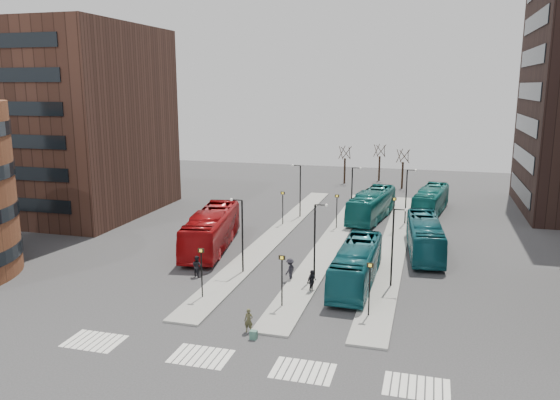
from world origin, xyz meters
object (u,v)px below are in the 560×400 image
(suitcase, at_px, (254,335))
(red_bus, at_px, (211,230))
(traveller, at_px, (249,321))
(commuter_a, at_px, (197,266))
(commuter_c, at_px, (290,269))
(teal_bus_c, at_px, (425,236))
(teal_bus_d, at_px, (431,200))
(teal_bus_a, at_px, (356,265))
(commuter_b, at_px, (312,281))
(teal_bus_b, at_px, (372,205))

(suitcase, distance_m, red_bus, 19.60)
(traveller, bearing_deg, commuter_a, 127.64)
(red_bus, height_order, commuter_c, red_bus)
(red_bus, height_order, teal_bus_c, red_bus)
(red_bus, height_order, commuter_a, red_bus)
(teal_bus_d, relative_size, traveller, 7.38)
(teal_bus_a, bearing_deg, commuter_a, -171.49)
(commuter_b, bearing_deg, teal_bus_d, 7.52)
(teal_bus_c, height_order, traveller, teal_bus_c)
(commuter_a, bearing_deg, suitcase, 153.17)
(red_bus, height_order, teal_bus_b, red_bus)
(teal_bus_a, relative_size, commuter_c, 6.35)
(commuter_a, height_order, commuter_b, commuter_b)
(teal_bus_d, distance_m, commuter_b, 30.42)
(teal_bus_b, xyz_separation_m, commuter_a, (-11.44, -23.24, -0.82))
(suitcase, height_order, commuter_a, commuter_a)
(commuter_c, bearing_deg, traveller, 14.46)
(commuter_c, bearing_deg, teal_bus_a, 111.13)
(red_bus, bearing_deg, teal_bus_b, 39.81)
(teal_bus_d, height_order, commuter_b, teal_bus_d)
(suitcase, distance_m, teal_bus_d, 38.99)
(suitcase, xyz_separation_m, commuter_b, (1.78, 8.38, 0.62))
(teal_bus_a, height_order, teal_bus_b, teal_bus_b)
(red_bus, distance_m, teal_bus_d, 28.70)
(teal_bus_c, bearing_deg, commuter_b, -127.87)
(red_bus, xyz_separation_m, commuter_c, (9.34, -6.37, -0.94))
(teal_bus_d, bearing_deg, teal_bus_c, -82.51)
(teal_bus_a, bearing_deg, suitcase, -112.27)
(teal_bus_c, distance_m, commuter_c, 14.36)
(teal_bus_c, xyz_separation_m, commuter_c, (-10.10, -10.18, -0.73))
(commuter_b, bearing_deg, teal_bus_b, 19.20)
(teal_bus_b, distance_m, commuter_b, 24.30)
(teal_bus_a, distance_m, teal_bus_c, 10.83)
(teal_bus_d, bearing_deg, commuter_b, -96.95)
(suitcase, relative_size, commuter_c, 0.30)
(teal_bus_c, bearing_deg, teal_bus_b, 111.99)
(commuter_b, distance_m, commuter_c, 3.09)
(teal_bus_a, xyz_separation_m, commuter_c, (-5.18, -0.53, -0.69))
(red_bus, relative_size, commuter_a, 7.59)
(suitcase, relative_size, teal_bus_c, 0.05)
(commuter_b, bearing_deg, teal_bus_a, -24.46)
(teal_bus_c, height_order, teal_bus_d, teal_bus_c)
(red_bus, relative_size, commuter_c, 7.33)
(traveller, relative_size, commuter_c, 0.86)
(commuter_b, bearing_deg, suitcase, -168.65)
(teal_bus_a, distance_m, teal_bus_d, 27.11)
(teal_bus_a, height_order, traveller, teal_bus_a)
(teal_bus_b, bearing_deg, commuter_b, -85.69)
(teal_bus_b, xyz_separation_m, teal_bus_d, (6.54, 5.04, -0.10))
(commuter_a, bearing_deg, commuter_b, -162.84)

